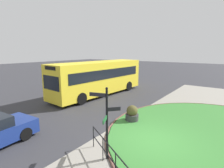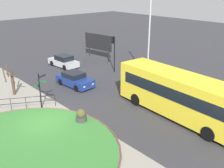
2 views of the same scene
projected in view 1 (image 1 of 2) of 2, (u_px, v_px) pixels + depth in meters
The scene contains 6 objects.
ground at pixel (152, 142), 8.54m from camera, with size 120.00×120.00×0.00m, color #333338.
sidewalk_paving at pixel (191, 154), 7.52m from camera, with size 32.00×8.48×0.02m, color gray.
signpost_directional at pixel (106, 118), 6.93m from camera, with size 1.14×1.08×3.00m.
railing_grass_edge at pixel (116, 162), 5.93m from camera, with size 2.27×4.04×1.01m.
bus_yellow at pixel (99, 77), 17.42m from camera, with size 10.73×3.21×3.27m.
planter_near_signpost at pixel (132, 114), 10.91m from camera, with size 0.81×0.81×1.04m.
Camera 1 is at (-7.49, -3.06, 4.35)m, focal length 28.33 mm.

